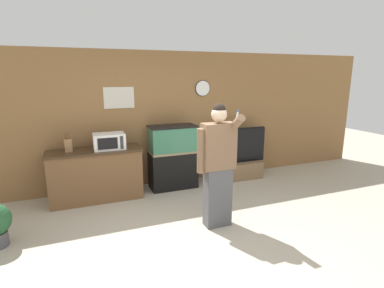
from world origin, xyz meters
name	(u,v)px	position (x,y,z in m)	size (l,w,h in m)	color
ground_plane	(206,244)	(0.00, 0.00, 0.00)	(18.00, 18.00, 0.00)	#B2A893
wall_back_paneled	(156,119)	(0.00, 2.46, 1.30)	(10.00, 0.08, 2.60)	olive
counter_island	(96,175)	(-1.20, 2.04, 0.45)	(1.57, 0.61, 0.90)	brown
microwave	(109,141)	(-0.95, 2.00, 1.04)	(0.52, 0.36, 0.27)	white
knife_block	(68,145)	(-1.60, 2.05, 1.02)	(0.12, 0.10, 0.33)	olive
aquarium_on_stand	(173,157)	(0.23, 2.10, 0.61)	(0.89, 0.46, 1.22)	black
tv_on_stand	(236,164)	(1.61, 2.08, 0.31)	(1.35, 0.40, 1.08)	brown
person_standing	(218,164)	(0.35, 0.41, 0.93)	(0.56, 0.42, 1.78)	#515156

